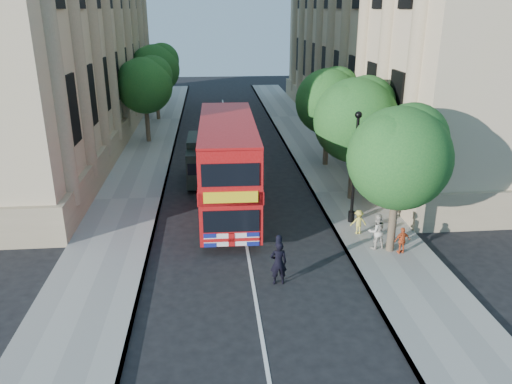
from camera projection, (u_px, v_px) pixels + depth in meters
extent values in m
plane|color=black|center=(256.00, 299.00, 17.17)|extent=(120.00, 120.00, 0.00)
cube|color=gray|center=(344.00, 192.00, 26.99)|extent=(3.50, 80.00, 0.12)
cube|color=gray|center=(129.00, 199.00, 26.00)|extent=(3.50, 80.00, 0.12)
cube|color=#C6B189|center=(408.00, 14.00, 37.66)|extent=(12.00, 38.00, 18.00)
cube|color=#C6B189|center=(31.00, 15.00, 35.29)|extent=(12.00, 38.00, 18.00)
cylinder|color=#473828|center=(393.00, 221.00, 19.98)|extent=(0.32, 0.32, 2.86)
sphere|color=#1A501F|center=(399.00, 158.00, 19.08)|extent=(4.00, 4.00, 4.00)
sphere|color=#1A501F|center=(412.00, 139.00, 19.28)|extent=(2.80, 2.80, 2.80)
sphere|color=#1A501F|center=(390.00, 148.00, 18.58)|extent=(2.60, 2.60, 2.60)
cylinder|color=#473828|center=(352.00, 173.00, 25.56)|extent=(0.32, 0.32, 2.99)
sphere|color=#1A501F|center=(356.00, 121.00, 24.62)|extent=(4.20, 4.20, 4.20)
sphere|color=#1A501F|center=(366.00, 105.00, 24.81)|extent=(2.94, 2.94, 2.94)
sphere|color=#1A501F|center=(348.00, 111.00, 24.11)|extent=(2.73, 2.73, 2.73)
cylinder|color=#473828|center=(326.00, 144.00, 31.18)|extent=(0.32, 0.32, 2.90)
sphere|color=#1A501F|center=(328.00, 102.00, 30.27)|extent=(4.00, 4.00, 4.00)
sphere|color=#1A501F|center=(337.00, 90.00, 30.46)|extent=(2.80, 2.80, 2.80)
sphere|color=#1A501F|center=(322.00, 94.00, 29.76)|extent=(2.60, 2.60, 2.60)
cylinder|color=#473828|center=(147.00, 123.00, 36.69)|extent=(0.32, 0.32, 2.99)
sphere|color=#1A501F|center=(145.00, 86.00, 35.75)|extent=(4.00, 4.00, 4.00)
sphere|color=#1A501F|center=(153.00, 75.00, 35.94)|extent=(2.80, 2.80, 2.80)
sphere|color=#1A501F|center=(136.00, 78.00, 35.24)|extent=(2.60, 2.60, 2.60)
cylinder|color=#473828|center=(158.00, 102.00, 44.14)|extent=(0.32, 0.32, 3.17)
sphere|color=#1A501F|center=(155.00, 69.00, 43.14)|extent=(4.20, 4.20, 4.20)
sphere|color=#1A501F|center=(162.00, 60.00, 43.31)|extent=(2.94, 2.94, 2.94)
sphere|color=#1A501F|center=(148.00, 63.00, 42.61)|extent=(2.73, 2.73, 2.73)
cylinder|color=black|center=(351.00, 216.00, 23.08)|extent=(0.30, 0.30, 0.50)
cylinder|color=black|center=(355.00, 170.00, 22.30)|extent=(0.14, 0.14, 5.00)
sphere|color=black|center=(359.00, 115.00, 21.43)|extent=(0.32, 0.32, 0.32)
cube|color=#A30B0C|center=(228.00, 164.00, 23.78)|extent=(2.67, 9.62, 3.98)
cube|color=black|center=(228.00, 181.00, 24.09)|extent=(2.72, 9.01, 0.91)
cube|color=black|center=(228.00, 143.00, 23.42)|extent=(2.72, 9.01, 0.91)
cube|color=yellow|center=(231.00, 197.00, 19.26)|extent=(2.12, 0.11, 0.45)
cylinder|color=black|center=(204.00, 231.00, 21.22)|extent=(0.30, 1.01, 1.01)
cylinder|color=black|center=(257.00, 230.00, 21.38)|extent=(0.30, 1.01, 1.01)
cylinder|color=black|center=(207.00, 181.00, 27.34)|extent=(0.30, 1.01, 1.01)
cylinder|color=black|center=(248.00, 180.00, 27.51)|extent=(0.30, 1.01, 1.01)
cube|color=black|center=(204.00, 169.00, 27.12)|extent=(1.84, 1.66, 1.90)
cube|color=black|center=(203.00, 169.00, 26.32)|extent=(1.63, 0.12, 0.63)
cube|color=black|center=(204.00, 155.00, 28.92)|extent=(1.85, 2.93, 2.27)
cube|color=black|center=(205.00, 176.00, 28.79)|extent=(1.69, 4.38, 0.23)
cylinder|color=black|center=(189.00, 185.00, 27.28)|extent=(0.21, 0.73, 0.73)
cylinder|color=black|center=(219.00, 184.00, 27.39)|extent=(0.21, 0.73, 0.73)
cylinder|color=black|center=(192.00, 168.00, 30.07)|extent=(0.21, 0.73, 0.73)
cylinder|color=black|center=(219.00, 167.00, 30.19)|extent=(0.21, 0.73, 0.73)
imported|color=black|center=(278.00, 263.00, 17.90)|extent=(0.62, 0.42, 1.68)
imported|color=beige|center=(376.00, 231.00, 20.35)|extent=(0.81, 0.68, 1.50)
imported|color=#CA4E23|center=(402.00, 240.00, 19.99)|extent=(0.69, 0.36, 1.12)
imported|color=#D6C549|center=(359.00, 222.00, 21.76)|extent=(0.70, 0.40, 1.09)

